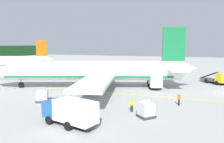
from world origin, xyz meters
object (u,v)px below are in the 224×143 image
at_px(airliner_mid_apron, 4,61).
at_px(service_truck_baggage, 70,111).
at_px(crew_supervisor, 179,98).
at_px(service_truck_fuel, 155,80).
at_px(service_truck_pushback, 218,79).
at_px(airliner_foreground, 92,71).
at_px(cargo_container_mid, 146,110).
at_px(crew_marshaller, 148,80).
at_px(crew_loader_left, 66,103).
at_px(crew_loader_right, 132,104).
at_px(cargo_container_near, 43,96).

distance_m(airliner_mid_apron, service_truck_baggage, 64.60).
xyz_separation_m(airliner_mid_apron, crew_supervisor, (-28.00, -61.27, -1.84)).
relative_size(service_truck_fuel, service_truck_pushback, 1.04).
relative_size(airliner_foreground, cargo_container_mid, 16.58).
bearing_deg(crew_supervisor, crew_marshaller, 25.46).
height_order(crew_marshaller, crew_loader_left, crew_marshaller).
bearing_deg(airliner_mid_apron, crew_loader_right, -120.70).
bearing_deg(crew_loader_left, crew_loader_right, -74.74).
bearing_deg(cargo_container_mid, crew_loader_right, 54.62).
bearing_deg(cargo_container_near, crew_supervisor, -76.07).
relative_size(airliner_mid_apron, cargo_container_near, 14.06).
height_order(service_truck_fuel, crew_supervisor, service_truck_fuel).
height_order(service_truck_baggage, crew_supervisor, service_truck_baggage).
bearing_deg(cargo_container_near, cargo_container_mid, -96.29).
xyz_separation_m(airliner_foreground, service_truck_baggage, (-19.30, -6.42, -1.81)).
distance_m(service_truck_baggage, crew_loader_right, 8.46).
xyz_separation_m(service_truck_fuel, cargo_container_near, (-16.25, 14.26, -0.73)).
bearing_deg(crew_marshaller, airliner_mid_apron, 76.87).
bearing_deg(service_truck_baggage, service_truck_pushback, -28.41).
relative_size(crew_marshaller, crew_loader_right, 0.94).
bearing_deg(service_truck_baggage, crew_loader_right, -35.89).
height_order(crew_loader_left, crew_supervisor, crew_supervisor).
bearing_deg(crew_marshaller, service_truck_fuel, -151.93).
bearing_deg(crew_marshaller, service_truck_baggage, 173.44).
bearing_deg(service_truck_pushback, crew_loader_left, 143.18).
xyz_separation_m(cargo_container_mid, crew_supervisor, (6.60, -3.40, 0.11)).
height_order(cargo_container_near, crew_supervisor, cargo_container_near).
relative_size(service_truck_fuel, service_truck_baggage, 0.93).
bearing_deg(service_truck_fuel, crew_supervisor, -155.48).
bearing_deg(airliner_mid_apron, airliner_foreground, -114.95).
xyz_separation_m(service_truck_baggage, crew_supervisor, (11.92, -10.49, -0.54)).
height_order(cargo_container_mid, crew_loader_left, cargo_container_mid).
bearing_deg(cargo_container_mid, service_truck_pushback, -21.06).
bearing_deg(cargo_container_mid, airliner_foreground, 44.04).
distance_m(cargo_container_near, crew_loader_right, 13.93).
bearing_deg(airliner_foreground, crew_marshaller, -49.92).
bearing_deg(crew_loader_right, service_truck_pushback, -26.19).
relative_size(service_truck_pushback, cargo_container_near, 2.52).
distance_m(airliner_mid_apron, service_truck_fuel, 58.47).
xyz_separation_m(cargo_container_mid, crew_loader_left, (-0.73, 10.37, 0.02)).
height_order(airliner_mid_apron, service_truck_fuel, airliner_mid_apron).
distance_m(service_truck_fuel, crew_marshaller, 4.59).
distance_m(service_truck_fuel, cargo_container_mid, 18.12).
bearing_deg(service_truck_pushback, service_truck_baggage, 151.59).
bearing_deg(airliner_mid_apron, cargo_container_near, -128.15).
distance_m(airliner_foreground, airliner_mid_apron, 48.91).
relative_size(crew_marshaller, crew_loader_left, 1.02).
height_order(airliner_mid_apron, service_truck_baggage, airliner_mid_apron).
xyz_separation_m(service_truck_fuel, cargo_container_mid, (-18.02, -1.80, -0.70)).
height_order(airliner_foreground, crew_marshaller, airliner_foreground).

